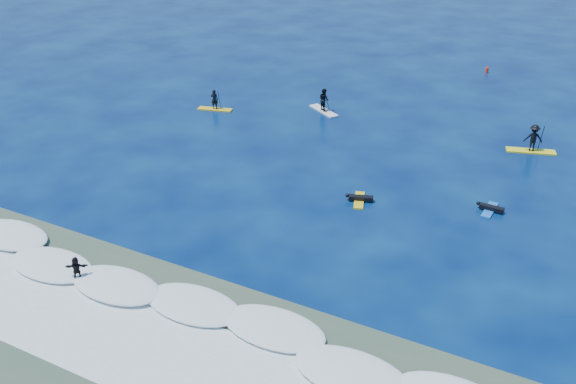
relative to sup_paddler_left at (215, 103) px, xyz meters
The scene contains 11 objects.
ground 16.68m from the sup_paddler_left, 43.91° to the right, with size 160.00×160.00×0.00m, color #030E40.
shallow_water 28.25m from the sup_paddler_left, 64.83° to the right, with size 90.00×13.00×0.01m, color #3B5040.
breaking_wave 24.69m from the sup_paddler_left, 60.88° to the right, with size 40.00×6.00×0.30m, color white.
whitewater 27.35m from the sup_paddler_left, 63.94° to the right, with size 34.00×5.00×0.02m, color silver.
sup_paddler_left is the anchor object (origin of this frame).
sup_paddler_center 8.65m from the sup_paddler_left, 25.51° to the left, with size 3.03×2.31×2.17m.
sup_paddler_right 23.86m from the sup_paddler_left, ahead, with size 3.36×1.74×2.29m.
prone_paddler_near 18.11m from the sup_paddler_left, 28.71° to the right, with size 1.63×2.15×0.44m.
prone_paddler_far 23.78m from the sup_paddler_left, 15.37° to the right, with size 1.57×2.00×0.41m.
wave_surfer 23.51m from the sup_paddler_left, 72.50° to the right, with size 1.68×1.34×1.24m.
marker_buoy 26.13m from the sup_paddler_left, 49.42° to the left, with size 0.29×0.29×0.70m.
Camera 1 is at (15.52, -28.32, 18.15)m, focal length 40.00 mm.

